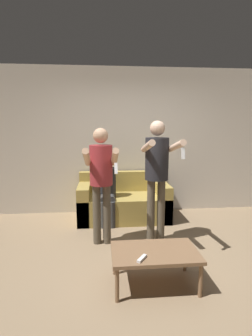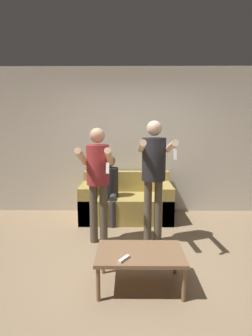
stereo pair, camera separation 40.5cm
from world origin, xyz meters
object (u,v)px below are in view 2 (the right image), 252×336
at_px(person_standing_right, 154,168).
at_px(remote_on_table, 124,259).
at_px(person_seated, 110,186).
at_px(person_standing_left, 98,173).
at_px(couch, 126,203).
at_px(coffee_table, 140,255).

relative_size(person_standing_right, remote_on_table, 11.91).
bearing_deg(person_seated, person_standing_left, -96.76).
distance_m(couch, coffee_table, 2.03).
height_order(person_seated, remote_on_table, person_seated).
bearing_deg(person_standing_right, couch, 110.89).
relative_size(person_standing_left, remote_on_table, 11.23).
bearing_deg(couch, coffee_table, -85.58).
bearing_deg(person_seated, couch, 30.77).
bearing_deg(remote_on_table, person_standing_right, 71.99).
distance_m(person_seated, remote_on_table, 2.05).
bearing_deg(person_seated, coffee_table, -76.65).
xyz_separation_m(couch, person_standing_left, (-0.38, -1.00, 0.72)).
xyz_separation_m(person_seated, coffee_table, (0.44, -1.85, -0.29)).
bearing_deg(coffee_table, person_seated, 103.35).
xyz_separation_m(person_standing_left, coffee_table, (0.54, -1.02, -0.66)).
distance_m(couch, person_standing_left, 1.29).
xyz_separation_m(person_seated, remote_on_table, (0.28, -2.02, -0.24)).
distance_m(person_standing_left, person_seated, 0.91).
distance_m(couch, remote_on_table, 2.19).
relative_size(person_seated, coffee_table, 1.31).
bearing_deg(couch, person_seated, -149.23).
xyz_separation_m(couch, coffee_table, (0.16, -2.02, 0.05)).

